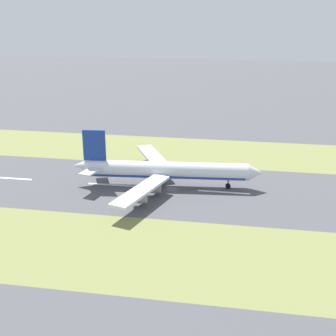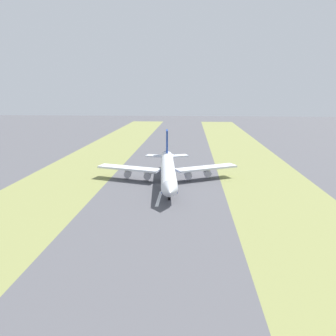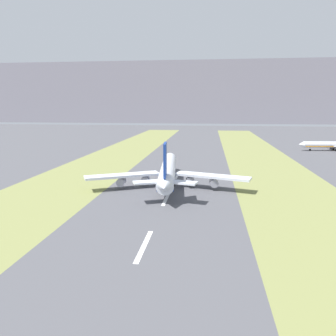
% 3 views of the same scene
% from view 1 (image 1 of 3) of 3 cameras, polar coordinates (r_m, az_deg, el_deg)
% --- Properties ---
extents(ground_plane, '(800.00, 800.00, 0.00)m').
position_cam_1_polar(ground_plane, '(165.02, 0.38, -2.54)').
color(ground_plane, '#4C4C51').
extents(grass_median_west, '(40.00, 600.00, 0.01)m').
position_cam_1_polar(grass_median_west, '(206.95, 2.44, 2.09)').
color(grass_median_west, olive).
rests_on(grass_median_west, ground).
extents(grass_median_east, '(40.00, 600.00, 0.01)m').
position_cam_1_polar(grass_median_east, '(125.24, -3.07, -10.20)').
color(grass_median_east, olive).
rests_on(grass_median_east, ground).
extents(centreline_dash_near, '(1.20, 18.00, 0.01)m').
position_cam_1_polar(centreline_dash_near, '(184.63, -18.79, -1.18)').
color(centreline_dash_near, silver).
rests_on(centreline_dash_near, ground).
extents(centreline_dash_mid, '(1.20, 18.00, 0.01)m').
position_cam_1_polar(centreline_dash_mid, '(169.61, -6.79, -2.06)').
color(centreline_dash_mid, silver).
rests_on(centreline_dash_mid, ground).
extents(centreline_dash_far, '(1.20, 18.00, 0.01)m').
position_cam_1_polar(centreline_dash_far, '(163.23, 6.82, -2.94)').
color(centreline_dash_far, silver).
rests_on(centreline_dash_far, ground).
extents(airplane_main_jet, '(63.88, 67.22, 20.20)m').
position_cam_1_polar(airplane_main_jet, '(165.05, -0.66, -0.30)').
color(airplane_main_jet, silver).
rests_on(airplane_main_jet, ground).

